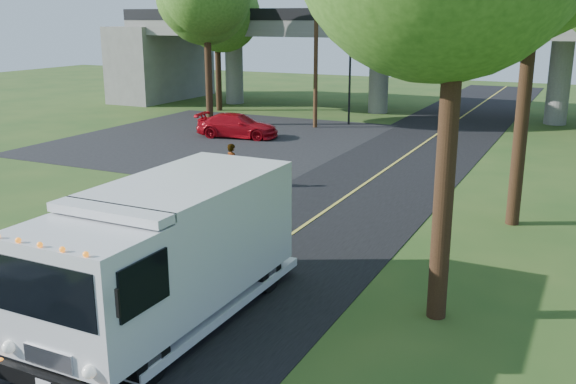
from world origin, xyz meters
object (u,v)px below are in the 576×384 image
Objects in this scene: step_van at (169,250)px; pedestrian at (232,165)px; traffic_signal at (350,75)px; utility_pole at (316,53)px; red_sedan at (238,126)px; tree_left_far at (218,6)px.

step_van is 12.04m from pedestrian.
utility_pole is at bearing -126.87° from traffic_signal.
traffic_signal is 17.06m from pedestrian.
step_van is 4.24× the size of pedestrian.
red_sedan is at bearing 116.84° from step_van.
tree_left_far reaches higher than pedestrian.
traffic_signal is 0.58× the size of utility_pole.
tree_left_far is 2.09× the size of red_sedan.
utility_pole is 1.19× the size of step_van.
step_van is (16.90, -29.68, -5.72)m from tree_left_far.
pedestrian is at bearing -79.54° from utility_pole.
red_sedan is 11.16m from pedestrian.
tree_left_far is at bearing 170.35° from traffic_signal.
traffic_signal is 0.69× the size of step_van.
red_sedan is (6.63, -8.93, -6.76)m from tree_left_far.
utility_pole is 0.91× the size of tree_left_far.
red_sedan is 2.64× the size of pedestrian.
step_van is at bearing -77.62° from traffic_signal.
utility_pole reaches higher than step_van.
utility_pole reaches higher than red_sedan.
traffic_signal is 0.53× the size of tree_left_far.
tree_left_far is 13.02m from red_sedan.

